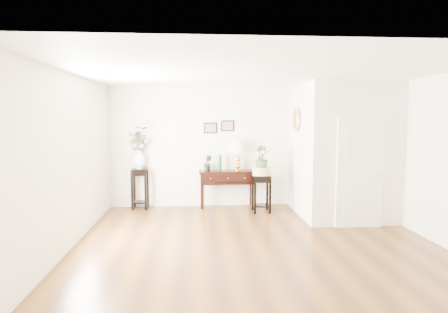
{
  "coord_description": "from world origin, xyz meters",
  "views": [
    {
      "loc": [
        -0.99,
        -6.02,
        2.1
      ],
      "look_at": [
        -0.44,
        1.3,
        1.33
      ],
      "focal_mm": 30.0,
      "sensor_mm": 36.0,
      "label": 1
    }
  ],
  "objects": [
    {
      "name": "wall_ornament",
      "position": [
        1.16,
        1.9,
        2.05
      ],
      "size": [
        0.07,
        0.51,
        0.51
      ],
      "primitive_type": "torus",
      "rotation": [
        0.0,
        1.57,
        0.0
      ],
      "color": "#DCBF5B",
      "rests_on": "partition"
    },
    {
      "name": "wall_left",
      "position": [
        -3.0,
        0.0,
        1.4
      ],
      "size": [
        0.02,
        5.5,
        2.8
      ],
      "primitive_type": "cube",
      "color": "silver",
      "rests_on": "ground"
    },
    {
      "name": "plant_stand_b",
      "position": [
        0.45,
        2.06,
        0.41
      ],
      "size": [
        0.42,
        0.42,
        0.83
      ],
      "primitive_type": "cube",
      "rotation": [
        0.0,
        0.0,
        -0.09
      ],
      "color": "black",
      "rests_on": "floor"
    },
    {
      "name": "art_print_right",
      "position": [
        -0.25,
        2.73,
        1.9
      ],
      "size": [
        0.3,
        0.02,
        0.25
      ],
      "primitive_type": "cube",
      "color": "black",
      "rests_on": "wall_back"
    },
    {
      "name": "ceiling",
      "position": [
        0.0,
        0.0,
        2.8
      ],
      "size": [
        6.0,
        5.5,
        0.02
      ],
      "primitive_type": "cube",
      "color": "white",
      "rests_on": "ground"
    },
    {
      "name": "console_table",
      "position": [
        -0.28,
        2.57,
        0.43
      ],
      "size": [
        1.3,
        0.45,
        0.86
      ],
      "primitive_type": "cube",
      "rotation": [
        0.0,
        0.0,
        0.01
      ],
      "color": "black",
      "rests_on": "floor"
    },
    {
      "name": "partition",
      "position": [
        2.1,
        1.77,
        1.4
      ],
      "size": [
        1.8,
        1.95,
        2.8
      ],
      "primitive_type": "cube",
      "color": "silver",
      "rests_on": "floor"
    },
    {
      "name": "wall_front",
      "position": [
        0.0,
        -2.75,
        1.4
      ],
      "size": [
        6.0,
        0.02,
        2.8
      ],
      "primitive_type": "cube",
      "color": "silver",
      "rests_on": "ground"
    },
    {
      "name": "porcelain_vase",
      "position": [
        -2.29,
        2.57,
        1.16
      ],
      "size": [
        0.32,
        0.32,
        0.48
      ],
      "primitive_type": null,
      "rotation": [
        0.0,
        0.0,
        -0.15
      ],
      "color": "white",
      "rests_on": "plant_stand_a"
    },
    {
      "name": "plant_stand_a",
      "position": [
        -2.29,
        2.57,
        0.47
      ],
      "size": [
        0.39,
        0.39,
        0.93
      ],
      "primitive_type": "cube",
      "rotation": [
        0.0,
        0.0,
        0.09
      ],
      "color": "black",
      "rests_on": "floor"
    },
    {
      "name": "art_print_left",
      "position": [
        -0.65,
        2.73,
        1.85
      ],
      "size": [
        0.3,
        0.02,
        0.25
      ],
      "primitive_type": "cube",
      "color": "black",
      "rests_on": "wall_back"
    },
    {
      "name": "wall_right",
      "position": [
        3.0,
        0.0,
        1.4
      ],
      "size": [
        0.02,
        5.5,
        2.8
      ],
      "primitive_type": "cube",
      "color": "silver",
      "rests_on": "ground"
    },
    {
      "name": "lily_arrangement",
      "position": [
        -2.29,
        2.57,
        1.6
      ],
      "size": [
        0.52,
        0.46,
        0.54
      ],
      "primitive_type": "imported",
      "rotation": [
        0.0,
        0.0,
        0.08
      ],
      "color": "#2C4D24",
      "rests_on": "porcelain_vase"
    },
    {
      "name": "floor",
      "position": [
        0.0,
        0.0,
        0.0
      ],
      "size": [
        6.0,
        5.5,
        0.02
      ],
      "primitive_type": "cube",
      "color": "brown",
      "rests_on": "ground"
    },
    {
      "name": "door",
      "position": [
        2.1,
        0.78,
        1.05
      ],
      "size": [
        0.9,
        0.05,
        2.1
      ],
      "primitive_type": "cube",
      "color": "white",
      "rests_on": "floor"
    },
    {
      "name": "wall_back",
      "position": [
        0.0,
        2.75,
        1.4
      ],
      "size": [
        6.0,
        0.02,
        2.8
      ],
      "primitive_type": "cube",
      "color": "silver",
      "rests_on": "ground"
    },
    {
      "name": "table_lamp",
      "position": [
        -0.02,
        2.57,
        1.21
      ],
      "size": [
        0.5,
        0.5,
        0.7
      ],
      "primitive_type": "cube",
      "rotation": [
        0.0,
        0.0,
        -0.28
      ],
      "color": "gold",
      "rests_on": "console_table"
    },
    {
      "name": "green_vase",
      "position": [
        -0.44,
        2.57,
        1.03
      ],
      "size": [
        0.1,
        0.1,
        0.37
      ],
      "primitive_type": "cylinder",
      "rotation": [
        0.0,
        0.0,
        0.4
      ],
      "color": "#0F381C",
      "rests_on": "console_table"
    },
    {
      "name": "narcissus",
      "position": [
        0.45,
        2.06,
        1.22
      ],
      "size": [
        0.38,
        0.38,
        0.53
      ],
      "primitive_type": "imported",
      "rotation": [
        0.0,
        0.0,
        0.32
      ],
      "color": "#2C4D24",
      "rests_on": "ceramic_bowl"
    },
    {
      "name": "ceramic_bowl",
      "position": [
        0.45,
        2.06,
        0.91
      ],
      "size": [
        0.44,
        0.44,
        0.18
      ],
      "primitive_type": "cylinder",
      "rotation": [
        0.0,
        0.0,
        -0.11
      ],
      "color": "beige",
      "rests_on": "plant_stand_b"
    },
    {
      "name": "potted_plant",
      "position": [
        -0.73,
        2.57,
        1.04
      ],
      "size": [
        0.21,
        0.17,
        0.35
      ],
      "primitive_type": "imported",
      "rotation": [
        0.0,
        0.0,
        -0.09
      ],
      "color": "#2C4D24",
      "rests_on": "console_table"
    }
  ]
}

